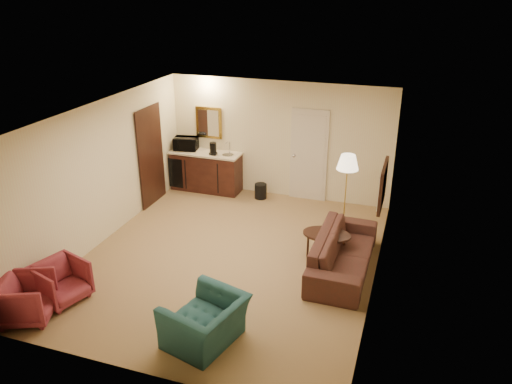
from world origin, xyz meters
TOP-DOWN VIEW (x-y plane):
  - ground at (0.00, 0.00)m, footprint 6.00×6.00m
  - room_walls at (-0.10, 0.77)m, footprint 5.02×6.01m
  - wetbar_cabinet at (-1.65, 2.72)m, footprint 1.64×0.58m
  - sofa at (1.95, 0.24)m, footprint 0.67×2.25m
  - teal_armchair at (0.50, -2.20)m, footprint 0.89×1.15m
  - rose_chair_near at (-1.97, -2.00)m, footprint 0.82×0.84m
  - rose_chair_far at (-2.15, -2.55)m, footprint 0.89×0.92m
  - coffee_table at (1.60, 0.53)m, footprint 0.95×0.76m
  - floor_lamp at (1.72, 1.69)m, footprint 0.54×0.54m
  - waste_bin at (-0.30, 2.65)m, footprint 0.32×0.32m
  - microwave at (-2.15, 2.75)m, footprint 0.58×0.39m
  - coffee_maker at (-1.42, 2.63)m, footprint 0.16×0.16m

SIDE VIEW (x-z plane):
  - ground at x=0.00m, z-range 0.00..0.00m
  - waste_bin at x=-0.30m, z-range 0.00..0.34m
  - coffee_table at x=1.60m, z-range 0.00..0.48m
  - rose_chair_near at x=-1.97m, z-range 0.00..0.70m
  - rose_chair_far at x=-2.15m, z-range 0.00..0.73m
  - sofa at x=1.95m, z-range 0.00..0.88m
  - teal_armchair at x=0.50m, z-range 0.00..0.89m
  - wetbar_cabinet at x=-1.65m, z-range 0.00..0.92m
  - floor_lamp at x=1.72m, z-range 0.00..1.57m
  - coffee_maker at x=-1.42m, z-range 0.92..1.20m
  - microwave at x=-2.15m, z-range 0.92..1.28m
  - room_walls at x=-0.10m, z-range 0.41..3.02m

